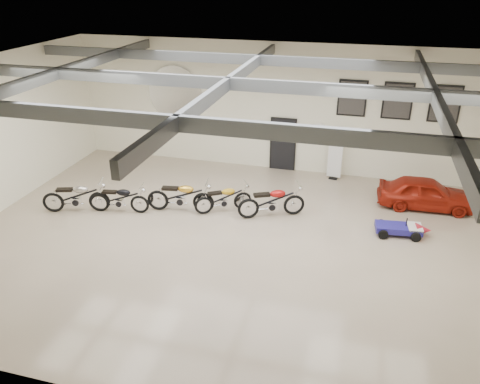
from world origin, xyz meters
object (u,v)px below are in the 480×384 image
(motorcycle_gold, at_px, (180,196))
(motorcycle_red, at_px, (272,201))
(motorcycle_silver, at_px, (76,196))
(banner_stand, at_px, (335,155))
(go_kart, at_px, (404,226))
(motorcycle_yellow, at_px, (223,198))
(motorcycle_black, at_px, (119,198))
(vintage_car, at_px, (426,193))

(motorcycle_gold, bearing_deg, motorcycle_red, -0.75)
(motorcycle_silver, height_order, motorcycle_red, motorcycle_red)
(banner_stand, xyz_separation_m, go_kart, (2.42, -3.75, -0.68))
(motorcycle_silver, distance_m, motorcycle_red, 6.52)
(motorcycle_yellow, bearing_deg, motorcycle_black, 164.84)
(motorcycle_silver, height_order, motorcycle_yellow, motorcycle_silver)
(motorcycle_black, height_order, motorcycle_yellow, motorcycle_black)
(banner_stand, xyz_separation_m, motorcycle_gold, (-4.74, -4.04, -0.41))
(motorcycle_red, xyz_separation_m, vintage_car, (4.93, 2.01, -0.03))
(banner_stand, bearing_deg, motorcycle_yellow, -126.21)
(motorcycle_black, distance_m, go_kart, 9.15)
(motorcycle_yellow, xyz_separation_m, go_kart, (5.77, -0.06, -0.19))
(motorcycle_silver, bearing_deg, motorcycle_yellow, -2.43)
(banner_stand, bearing_deg, go_kart, -51.16)
(motorcycle_silver, bearing_deg, vintage_car, -0.92)
(banner_stand, bearing_deg, motorcycle_black, -139.31)
(motorcycle_red, bearing_deg, motorcycle_silver, 167.07)
(motorcycle_silver, bearing_deg, motorcycle_gold, -1.98)
(banner_stand, distance_m, motorcycle_silver, 9.51)
(motorcycle_silver, distance_m, vintage_car, 11.79)
(motorcycle_yellow, bearing_deg, vintage_car, -13.23)
(go_kart, bearing_deg, motorcycle_gold, 176.30)
(motorcycle_black, xyz_separation_m, motorcycle_yellow, (3.34, 0.94, -0.01))
(motorcycle_yellow, distance_m, go_kart, 5.77)
(go_kart, bearing_deg, vintage_car, 64.02)
(banner_stand, bearing_deg, motorcycle_gold, -133.59)
(go_kart, bearing_deg, motorcycle_red, 172.16)
(motorcycle_red, relative_size, vintage_car, 0.70)
(go_kart, distance_m, vintage_car, 2.29)
(motorcycle_black, xyz_separation_m, motorcycle_red, (4.96, 1.01, 0.06))
(motorcycle_black, xyz_separation_m, go_kart, (9.11, 0.88, -0.21))
(motorcycle_silver, relative_size, motorcycle_red, 1.00)
(motorcycle_red, height_order, go_kart, motorcycle_red)
(motorcycle_silver, distance_m, motorcycle_gold, 3.49)
(banner_stand, relative_size, motorcycle_black, 1.00)
(go_kart, bearing_deg, motorcycle_black, 179.53)
(motorcycle_black, distance_m, vintage_car, 10.34)
(motorcycle_red, bearing_deg, go_kart, -26.76)
(motorcycle_black, relative_size, vintage_car, 0.63)
(motorcycle_yellow, bearing_deg, motorcycle_gold, 163.10)
(banner_stand, relative_size, go_kart, 1.17)
(motorcycle_yellow, relative_size, go_kart, 1.14)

